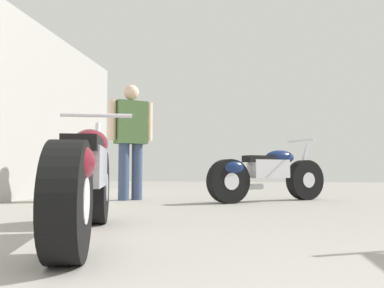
% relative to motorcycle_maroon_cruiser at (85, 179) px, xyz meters
% --- Properties ---
extents(ground_plane, '(19.09, 19.09, 0.00)m').
position_rel_motorcycle_maroon_cruiser_xyz_m(ground_plane, '(0.94, 1.93, -0.40)').
color(ground_plane, gray).
extents(motorcycle_maroon_cruiser, '(0.85, 1.98, 0.94)m').
position_rel_motorcycle_maroon_cruiser_xyz_m(motorcycle_maroon_cruiser, '(0.00, 0.00, 0.00)').
color(motorcycle_maroon_cruiser, black).
rests_on(motorcycle_maroon_cruiser, ground_plane).
extents(motorcycle_black_naked, '(1.71, 1.25, 0.92)m').
position_rel_motorcycle_maroon_cruiser_xyz_m(motorcycle_black_naked, '(1.34, 3.16, -0.01)').
color(motorcycle_black_naked, black).
rests_on(motorcycle_black_naked, ground_plane).
extents(mechanic_in_blue, '(0.63, 0.52, 1.76)m').
position_rel_motorcycle_maroon_cruiser_xyz_m(mechanic_in_blue, '(-0.68, 3.14, 0.59)').
color(mechanic_in_blue, '#384766').
rests_on(mechanic_in_blue, ground_plane).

